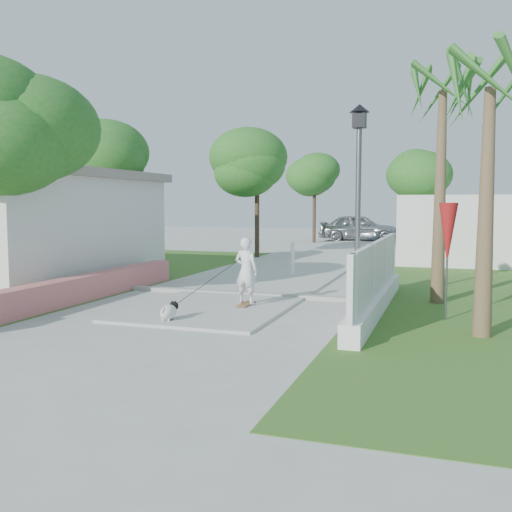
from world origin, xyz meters
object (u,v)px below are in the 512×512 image
at_px(bollard, 293,258).
at_px(skateboarder, 217,279).
at_px(street_lamp, 358,197).
at_px(dog, 169,311).
at_px(parked_car, 360,228).
at_px(patio_umbrella, 448,234).

height_order(bollard, skateboarder, skateboarder).
xyz_separation_m(street_lamp, skateboarder, (-2.67, -1.67, -1.73)).
bearing_deg(skateboarder, dog, 78.84).
height_order(street_lamp, skateboarder, street_lamp).
xyz_separation_m(skateboarder, dog, (-0.45, -1.32, -0.47)).
height_order(skateboarder, parked_car, parked_car).
relative_size(patio_umbrella, skateboarder, 1.04).
distance_m(street_lamp, skateboarder, 3.59).
height_order(skateboarder, dog, skateboarder).
height_order(bollard, parked_car, parked_car).
bearing_deg(dog, skateboarder, 73.51).
distance_m(street_lamp, dog, 4.85).
xyz_separation_m(street_lamp, patio_umbrella, (1.90, -1.00, -0.74)).
distance_m(patio_umbrella, parked_car, 23.97).
height_order(patio_umbrella, skateboarder, patio_umbrella).
height_order(patio_umbrella, parked_car, patio_umbrella).
xyz_separation_m(skateboarder, parked_car, (-0.61, 24.06, 0.14)).
height_order(dog, parked_car, parked_car).
xyz_separation_m(bollard, dog, (-0.42, -7.49, -0.36)).
relative_size(patio_umbrella, parked_car, 0.47).
bearing_deg(patio_umbrella, parked_car, 102.50).
bearing_deg(skateboarder, bollard, -82.25).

